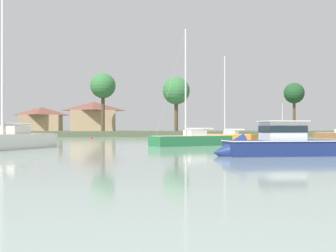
{
  "coord_description": "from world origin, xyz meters",
  "views": [
    {
      "loc": [
        -11.83,
        -10.4,
        1.45
      ],
      "look_at": [
        -5.45,
        41.69,
        1.78
      ],
      "focal_mm": 49.79,
      "sensor_mm": 36.0,
      "label": 1
    }
  ],
  "objects": [
    {
      "name": "far_shore_bank",
      "position": [
        0.0,
        93.46,
        0.51
      ],
      "size": [
        174.49,
        42.55,
        1.02
      ],
      "primitive_type": "cube",
      "color": "#4C563D",
      "rests_on": "ground"
    },
    {
      "name": "shore_tree_center",
      "position": [
        -13.42,
        81.58,
        9.77
      ],
      "size": [
        4.94,
        4.94,
        11.38
      ],
      "color": "brown",
      "rests_on": "far_shore_bank"
    },
    {
      "name": "shore_tree_inland_b",
      "position": [
        25.61,
        81.47,
        8.71
      ],
      "size": [
        4.25,
        4.25,
        9.93
      ],
      "color": "brown",
      "rests_on": "far_shore_bank"
    },
    {
      "name": "cruiser_navy",
      "position": [
        -3.38,
        13.74,
        0.42
      ],
      "size": [
        6.85,
        2.51,
        3.65
      ],
      "color": "navy",
      "rests_on": "ground"
    },
    {
      "name": "sailboat_green",
      "position": [
        -4.96,
        29.06,
        0.23
      ],
      "size": [
        7.58,
        4.87,
        10.56
      ],
      "color": "#236B3D",
      "rests_on": "ground"
    },
    {
      "name": "sailboat_white",
      "position": [
        -19.11,
        24.09,
        0.28
      ],
      "size": [
        5.98,
        9.78,
        12.44
      ],
      "color": "white",
      "rests_on": "ground"
    },
    {
      "name": "mooring_buoy_red",
      "position": [
        -14.73,
        59.0,
        0.07
      ],
      "size": [
        0.37,
        0.37,
        0.42
      ],
      "color": "red",
      "rests_on": "ground"
    },
    {
      "name": "sailboat_orange",
      "position": [
        2.15,
        43.94,
        0.23
      ],
      "size": [
        6.06,
        5.86,
        10.79
      ],
      "color": "orange",
      "rests_on": "ground"
    },
    {
      "name": "shore_tree_far_right",
      "position": [
        0.31,
        76.1,
        8.54
      ],
      "size": [
        5.16,
        5.16,
        10.19
      ],
      "color": "brown",
      "rests_on": "far_shore_bank"
    },
    {
      "name": "cottage_near_water",
      "position": [
        -15.58,
        91.26,
        4.28
      ],
      "size": [
        10.05,
        8.37,
        6.31
      ],
      "color": "tan",
      "rests_on": "far_shore_bank"
    },
    {
      "name": "cottage_behind_trees",
      "position": [
        -27.74,
        99.49,
        3.86
      ],
      "size": [
        9.33,
        10.47,
        5.48
      ],
      "color": "tan",
      "rests_on": "far_shore_bank"
    },
    {
      "name": "mooring_buoy_green",
      "position": [
        1.04,
        64.98,
        0.09
      ],
      "size": [
        0.5,
        0.5,
        0.55
      ],
      "color": "#1E8C47",
      "rests_on": "ground"
    }
  ]
}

